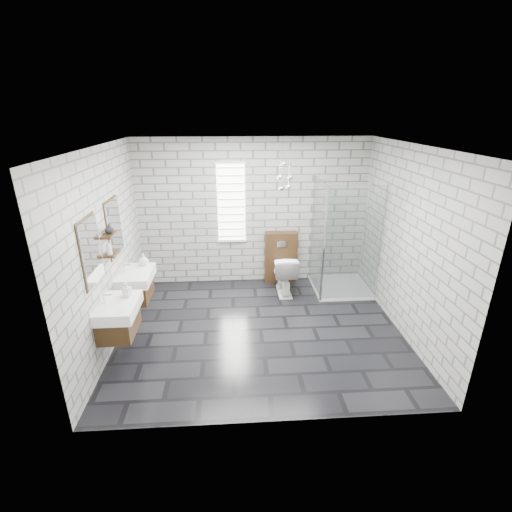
{
  "coord_description": "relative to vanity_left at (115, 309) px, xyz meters",
  "views": [
    {
      "loc": [
        -0.39,
        -4.83,
        3.12
      ],
      "look_at": [
        -0.04,
        0.35,
        1.07
      ],
      "focal_mm": 26.0,
      "sensor_mm": 36.0,
      "label": 1
    }
  ],
  "objects": [
    {
      "name": "cistern_panel",
      "position": [
        2.43,
        2.28,
        -0.26
      ],
      "size": [
        0.6,
        0.2,
        1.0
      ],
      "primitive_type": "cube",
      "color": "#3E2713",
      "rests_on": "floor"
    },
    {
      "name": "soap_bottle_c",
      "position": [
        -0.11,
        0.44,
        0.68
      ],
      "size": [
        0.1,
        0.1,
        0.19
      ],
      "primitive_type": "imported",
      "rotation": [
        0.0,
        0.0,
        -0.41
      ],
      "color": "#B2B2B2",
      "rests_on": "shelf_lower"
    },
    {
      "name": "shelf_lower",
      "position": [
        -0.12,
        0.53,
        0.56
      ],
      "size": [
        0.14,
        0.3,
        0.03
      ],
      "primitive_type": "cube",
      "color": "#3E2713",
      "rests_on": "wall_left"
    },
    {
      "name": "wall_right",
      "position": [
        4.02,
        0.58,
        0.59
      ],
      "size": [
        0.02,
        3.6,
        2.7
      ],
      "primitive_type": "cube",
      "color": "#A6A6A1",
      "rests_on": "floor"
    },
    {
      "name": "vanity_left",
      "position": [
        0.0,
        0.0,
        0.0
      ],
      "size": [
        0.47,
        0.7,
        1.57
      ],
      "color": "#3E2713",
      "rests_on": "wall_left"
    },
    {
      "name": "wall_front",
      "position": [
        1.91,
        -1.23,
        0.59
      ],
      "size": [
        4.2,
        0.02,
        2.7
      ],
      "primitive_type": "cube",
      "color": "#A6A6A1",
      "rests_on": "floor"
    },
    {
      "name": "vanity_right",
      "position": [
        0.0,
        0.97,
        0.0
      ],
      "size": [
        0.47,
        0.7,
        1.57
      ],
      "color": "#3E2713",
      "rests_on": "wall_left"
    },
    {
      "name": "window",
      "position": [
        1.51,
        2.36,
        0.79
      ],
      "size": [
        0.56,
        0.05,
        1.48
      ],
      "color": "white",
      "rests_on": "wall_back"
    },
    {
      "name": "ceiling",
      "position": [
        1.91,
        0.58,
        1.95
      ],
      "size": [
        4.2,
        3.6,
        0.02
      ],
      "primitive_type": "cube",
      "color": "white",
      "rests_on": "wall_back"
    },
    {
      "name": "shower_enclosure",
      "position": [
        3.41,
        1.76,
        -0.25
      ],
      "size": [
        1.0,
        1.0,
        2.03
      ],
      "color": "white",
      "rests_on": "floor"
    },
    {
      "name": "soap_bottle_a",
      "position": [
        0.13,
        0.16,
        0.19
      ],
      "size": [
        0.12,
        0.12,
        0.2
      ],
      "primitive_type": "imported",
      "rotation": [
        0.0,
        0.0,
        -0.39
      ],
      "color": "#B2B2B2",
      "rests_on": "vanity_left"
    },
    {
      "name": "wall_left",
      "position": [
        -0.2,
        0.58,
        0.59
      ],
      "size": [
        0.02,
        3.6,
        2.7
      ],
      "primitive_type": "cube",
      "color": "#A6A6A1",
      "rests_on": "floor"
    },
    {
      "name": "toilet",
      "position": [
        2.43,
        1.8,
        -0.39
      ],
      "size": [
        0.42,
        0.73,
        0.74
      ],
      "primitive_type": "imported",
      "rotation": [
        0.0,
        0.0,
        3.14
      ],
      "color": "white",
      "rests_on": "floor"
    },
    {
      "name": "shelf_upper",
      "position": [
        -0.12,
        0.53,
        0.82
      ],
      "size": [
        0.14,
        0.3,
        0.03
      ],
      "primitive_type": "cube",
      "color": "#3E2713",
      "rests_on": "wall_left"
    },
    {
      "name": "wall_back",
      "position": [
        1.91,
        2.39,
        0.59
      ],
      "size": [
        4.2,
        0.02,
        2.7
      ],
      "primitive_type": "cube",
      "color": "#A6A6A1",
      "rests_on": "floor"
    },
    {
      "name": "soap_bottle_b",
      "position": [
        0.12,
        1.21,
        0.19
      ],
      "size": [
        0.17,
        0.17,
        0.19
      ],
      "primitive_type": "imported",
      "rotation": [
        0.0,
        0.0,
        0.2
      ],
      "color": "#B2B2B2",
      "rests_on": "vanity_right"
    },
    {
      "name": "vase",
      "position": [
        -0.11,
        0.55,
        0.9
      ],
      "size": [
        0.13,
        0.13,
        0.12
      ],
      "primitive_type": "imported",
      "rotation": [
        0.0,
        0.0,
        -0.08
      ],
      "color": "#B2B2B2",
      "rests_on": "shelf_upper"
    },
    {
      "name": "flush_plate",
      "position": [
        2.43,
        2.18,
        0.04
      ],
      "size": [
        0.18,
        0.01,
        0.12
      ],
      "primitive_type": "cube",
      "color": "silver",
      "rests_on": "cistern_panel"
    },
    {
      "name": "floor",
      "position": [
        1.91,
        0.58,
        -0.77
      ],
      "size": [
        4.2,
        3.6,
        0.02
      ],
      "primitive_type": "cube",
      "color": "black",
      "rests_on": "ground"
    },
    {
      "name": "pendant_cluster",
      "position": [
        2.41,
        1.95,
        1.3
      ],
      "size": [
        0.27,
        0.23,
        0.86
      ],
      "color": "silver",
      "rests_on": "ceiling"
    }
  ]
}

